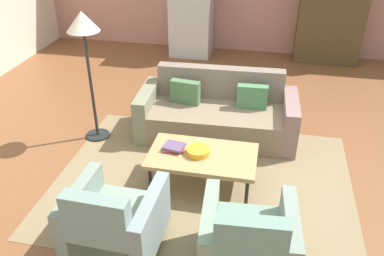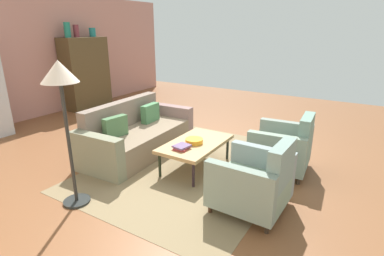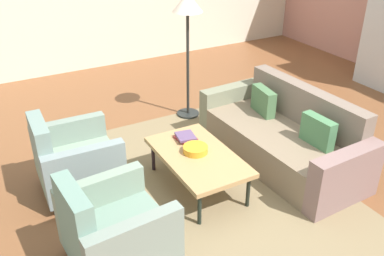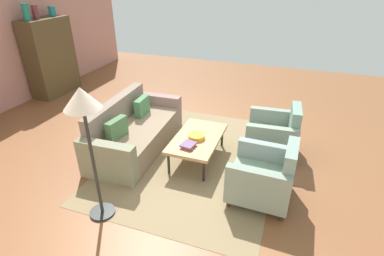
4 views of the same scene
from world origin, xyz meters
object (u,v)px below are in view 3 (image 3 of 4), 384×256
(book_stack, at_px, (186,137))
(armchair_left, at_px, (72,162))
(fruit_bowl, at_px, (195,149))
(couch, at_px, (285,137))
(armchair_right, at_px, (111,232))
(coffee_table, at_px, (198,157))
(floor_lamp, at_px, (188,15))

(book_stack, bearing_deg, armchair_left, -102.72)
(fruit_bowl, bearing_deg, couch, 87.81)
(armchair_right, distance_m, fruit_bowl, 1.34)
(coffee_table, height_order, armchair_left, armchair_left)
(armchair_right, bearing_deg, book_stack, 123.74)
(fruit_bowl, relative_size, floor_lamp, 0.15)
(couch, distance_m, floor_lamp, 2.02)
(fruit_bowl, bearing_deg, armchair_right, -60.73)
(couch, distance_m, book_stack, 1.21)
(armchair_left, height_order, floor_lamp, floor_lamp)
(armchair_right, height_order, floor_lamp, floor_lamp)
(coffee_table, height_order, floor_lamp, floor_lamp)
(floor_lamp, bearing_deg, couch, 15.36)
(armchair_left, xyz_separation_m, book_stack, (0.27, 1.20, 0.10))
(fruit_bowl, distance_m, book_stack, 0.28)
(armchair_right, bearing_deg, couch, 100.27)
(book_stack, distance_m, floor_lamp, 1.77)
(floor_lamp, bearing_deg, book_stack, -29.42)
(coffee_table, xyz_separation_m, floor_lamp, (-1.60, 0.75, 1.07))
(coffee_table, relative_size, armchair_left, 1.36)
(couch, relative_size, floor_lamp, 1.24)
(couch, distance_m, armchair_left, 2.43)
(book_stack, relative_size, floor_lamp, 0.15)
(couch, bearing_deg, floor_lamp, 13.10)
(armchair_left, xyz_separation_m, armchair_right, (1.21, 0.00, 0.00))
(armchair_left, bearing_deg, coffee_table, 64.36)
(coffee_table, xyz_separation_m, book_stack, (-0.33, 0.03, 0.07))
(coffee_table, bearing_deg, floor_lamp, 154.92)
(coffee_table, height_order, book_stack, book_stack)
(couch, height_order, coffee_table, couch)
(armchair_left, distance_m, floor_lamp, 2.42)
(coffee_table, bearing_deg, fruit_bowl, 180.00)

